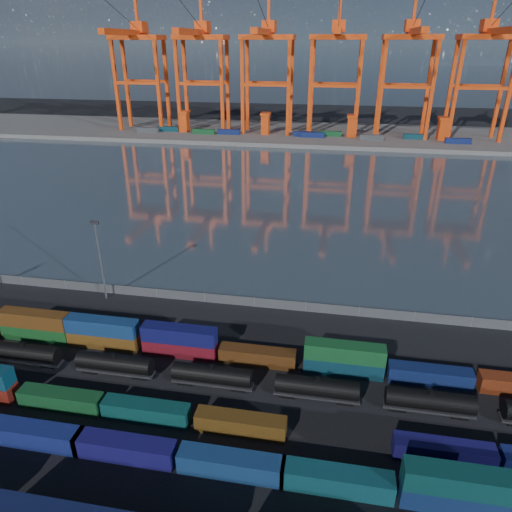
# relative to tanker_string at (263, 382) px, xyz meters

# --- Properties ---
(ground) EXTENTS (700.00, 700.00, 0.00)m
(ground) POSITION_rel_tanker_string_xyz_m (-5.61, -4.63, -1.90)
(ground) COLOR black
(ground) RESTS_ON ground
(harbor_water) EXTENTS (700.00, 700.00, 0.00)m
(harbor_water) POSITION_rel_tanker_string_xyz_m (-5.61, 100.37, -1.89)
(harbor_water) COLOR #34414C
(harbor_water) RESTS_ON ground
(far_quay) EXTENTS (700.00, 70.00, 2.00)m
(far_quay) POSITION_rel_tanker_string_xyz_m (-5.61, 205.37, -0.90)
(far_quay) COLOR #514F4C
(far_quay) RESTS_ON ground
(container_row_south) EXTENTS (140.68, 2.61, 5.57)m
(container_row_south) POSITION_rel_tanker_string_xyz_m (-7.94, -14.49, 0.09)
(container_row_south) COLOR #3E4043
(container_row_south) RESTS_ON ground
(container_row_mid) EXTENTS (129.53, 2.45, 5.23)m
(container_row_mid) POSITION_rel_tanker_string_xyz_m (-17.48, -7.98, -0.12)
(container_row_mid) COLOR navy
(container_row_mid) RESTS_ON ground
(container_row_north) EXTENTS (141.03, 2.49, 5.31)m
(container_row_north) POSITION_rel_tanker_string_xyz_m (-19.76, 6.44, 0.26)
(container_row_north) COLOR navy
(container_row_north) RESTS_ON ground
(tanker_string) EXTENTS (120.84, 2.65, 3.79)m
(tanker_string) POSITION_rel_tanker_string_xyz_m (0.00, 0.00, 0.00)
(tanker_string) COLOR black
(tanker_string) RESTS_ON ground
(waterfront_fence) EXTENTS (160.12, 0.12, 2.20)m
(waterfront_fence) POSITION_rel_tanker_string_xyz_m (-5.61, 23.37, -0.90)
(waterfront_fence) COLOR #595B5E
(waterfront_fence) RESTS_ON ground
(yard_light_mast) EXTENTS (1.60, 0.40, 16.60)m
(yard_light_mast) POSITION_rel_tanker_string_xyz_m (-35.61, 21.37, 7.39)
(yard_light_mast) COLOR slate
(yard_light_mast) RESTS_ON ground
(gantry_cranes) EXTENTS (202.29, 52.39, 70.95)m
(gantry_cranes) POSITION_rel_tanker_string_xyz_m (-13.11, 198.49, 41.59)
(gantry_cranes) COLOR #E94310
(gantry_cranes) RESTS_ON ground
(quay_containers) EXTENTS (172.58, 10.99, 2.60)m
(quay_containers) POSITION_rel_tanker_string_xyz_m (-16.60, 190.84, 1.40)
(quay_containers) COLOR navy
(quay_containers) RESTS_ON far_quay
(straddle_carriers) EXTENTS (140.00, 7.00, 11.10)m
(straddle_carriers) POSITION_rel_tanker_string_xyz_m (-8.11, 195.37, 5.92)
(straddle_carriers) COLOR #E94310
(straddle_carriers) RESTS_ON far_quay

